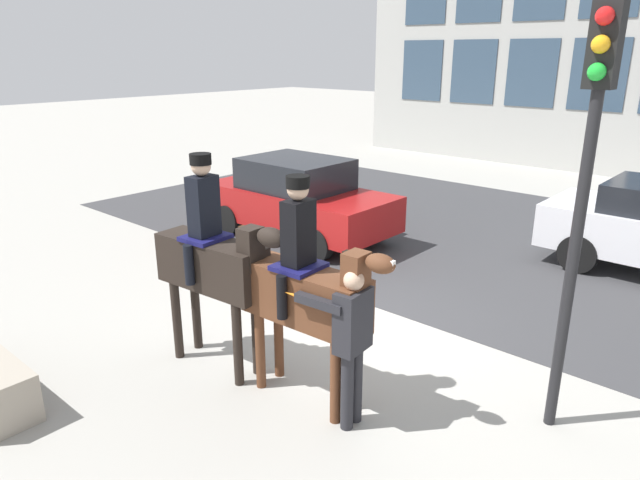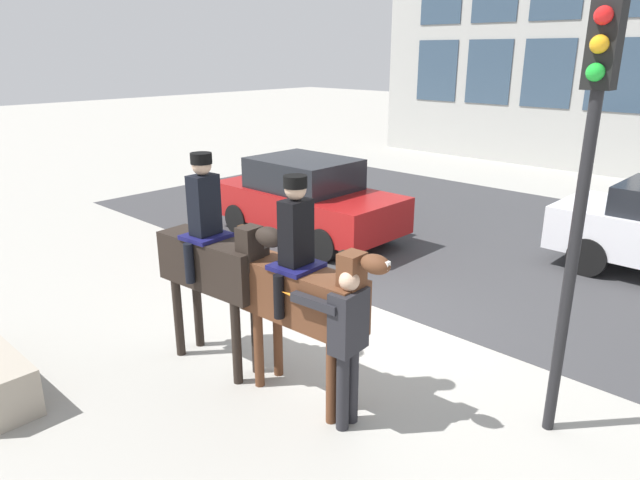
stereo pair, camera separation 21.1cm
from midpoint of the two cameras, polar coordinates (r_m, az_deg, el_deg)
ground_plane at (r=8.20m, az=5.06°, el=-8.09°), size 80.00×80.00×0.00m
road_surface at (r=12.04m, az=19.27°, el=-0.30°), size 18.44×8.50×0.01m
mounted_horse_lead at (r=6.66m, az=-9.68°, el=-1.86°), size 1.92×0.65×2.58m
mounted_horse_companion at (r=5.93m, az=-0.56°, el=-5.04°), size 1.89×0.65×2.48m
pedestrian_bystander at (r=5.63m, az=3.76°, el=-9.69°), size 0.82×0.48×1.69m
street_car_near_lane at (r=11.59m, az=-0.84°, el=4.22°), size 3.97×1.86×1.61m
traffic_light at (r=5.54m, az=26.07°, el=6.90°), size 0.24×0.29×4.05m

